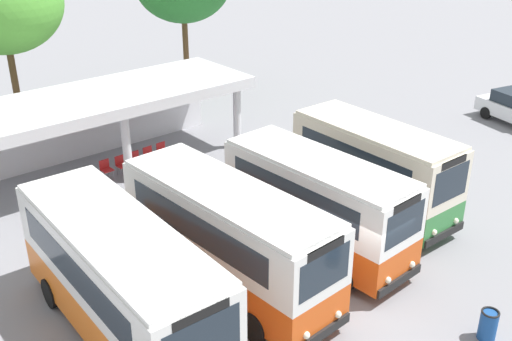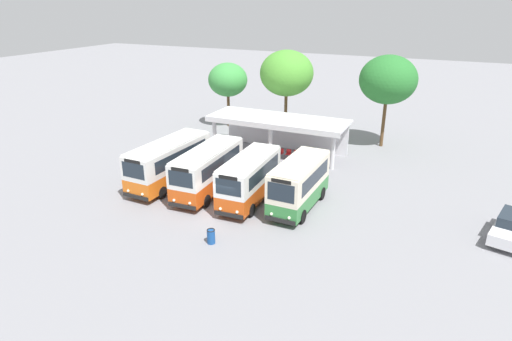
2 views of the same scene
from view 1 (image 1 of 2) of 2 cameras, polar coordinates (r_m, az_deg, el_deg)
ground_plane at (r=19.06m, az=9.22°, el=-10.98°), size 180.00×180.00×0.00m
city_bus_nearest_orange at (r=16.47m, az=-12.65°, el=-9.78°), size 2.66×8.12×3.39m
city_bus_second_in_row at (r=17.93m, az=-2.66°, el=-6.04°), size 2.60×7.73×3.36m
city_bus_middle_cream at (r=19.83m, az=5.75°, el=-2.96°), size 2.49×6.91×3.33m
city_bus_fourth_amber at (r=22.51m, az=11.01°, el=0.36°), size 2.40×6.59×3.40m
terminal_canopy at (r=26.77m, az=-14.59°, el=5.63°), size 12.71×4.50×3.40m
waiting_chair_end_by_column at (r=25.96m, az=-13.90°, el=0.23°), size 0.46×0.46×0.86m
waiting_chair_second_from_end at (r=26.21m, az=-12.52°, el=0.63°), size 0.46×0.46×0.86m
waiting_chair_middle_seat at (r=26.51m, az=-11.20°, el=1.04°), size 0.46×0.46×0.86m
waiting_chair_fourth_seat at (r=26.88m, az=-10.00°, el=1.49°), size 0.46×0.46×0.86m
waiting_chair_fifth_seat at (r=27.23m, az=-8.78°, el=1.90°), size 0.46×0.46×0.86m
roadside_tree_behind_canopy at (r=30.15m, az=-22.80°, el=14.34°), size 5.41×5.41×8.77m
litter_bin_apron at (r=17.93m, az=20.95°, el=-13.36°), size 0.49×0.49×0.90m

